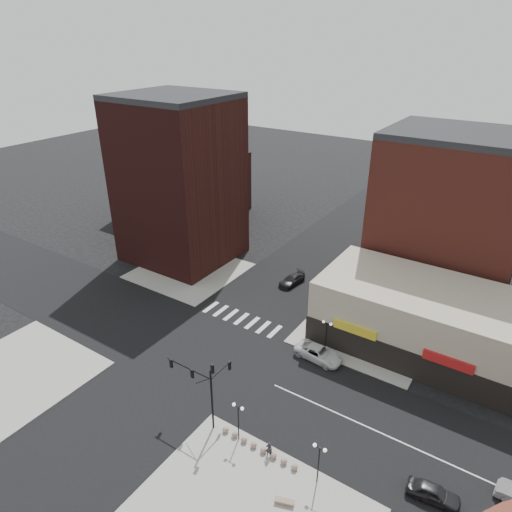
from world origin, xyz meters
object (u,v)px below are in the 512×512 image
Objects in this scene: pedestrian at (269,449)px; stone_bench at (284,502)px; street_lamp_se_b at (319,455)px; dark_sedan_north at (292,280)px; street_lamp_ne at (327,329)px; white_suv at (319,353)px; street_lamp_se_a at (238,413)px; dark_sedan_east at (433,493)px; traffic_signal at (206,382)px.

pedestrian reaches higher than stone_bench.
street_lamp_se_b reaches higher than dark_sedan_north.
street_lamp_ne reaches higher than white_suv.
street_lamp_se_a is 16.03m from street_lamp_ne.
street_lamp_se_b reaches higher than stone_bench.
street_lamp_ne is at bearing -96.08° from pedestrian.
dark_sedan_east is at bearing -34.52° from dark_sedan_north.
stone_bench is (10.49, -3.37, -4.64)m from traffic_signal.
pedestrian is 0.96× the size of stone_bench.
white_suv is at bearing 49.12° from dark_sedan_east.
dark_sedan_north is (-10.11, 27.86, -2.59)m from street_lamp_se_a.
dark_sedan_north is at bearing 102.91° from traffic_signal.
white_suv is at bearing 116.02° from street_lamp_se_b.
pedestrian is at bearing 180.00° from street_lamp_se_b.
street_lamp_ne reaches higher than pedestrian.
traffic_signal is 1.87× the size of street_lamp_se_b.
dark_sedan_east is 13.68m from pedestrian.
dark_sedan_north is (-11.11, 11.86, -2.59)m from street_lamp_ne.
street_lamp_se_a is (3.76, -0.17, -1.67)m from traffic_signal.
street_lamp_ne is at bearing 1.44° from white_suv.
traffic_signal reaches higher than dark_sedan_north.
street_lamp_se_b is 17.46m from street_lamp_ne.
traffic_signal is 11.96m from stone_bench.
street_lamp_se_b is 16.33m from white_suv.
street_lamp_ne is 0.86× the size of dark_sedan_north.
dark_sedan_east reaches higher than stone_bench.
stone_bench is at bearing -25.42° from street_lamp_se_a.
traffic_signal reaches higher than white_suv.
dark_sedan_north is at bearing 99.02° from stone_bench.
stone_bench is at bearing -53.86° from dark_sedan_north.
traffic_signal reaches higher than street_lamp_ne.
stone_bench is (3.45, -3.20, -0.60)m from pedestrian.
stone_bench is at bearing -17.79° from traffic_signal.
dark_sedan_east is at bearing -178.06° from pedestrian.
street_lamp_ne reaches higher than stone_bench.
street_lamp_ne is (1.00, 16.00, 0.00)m from street_lamp_se_a.
dark_sedan_east is (15.42, -12.20, -2.58)m from street_lamp_ne.
traffic_signal is at bearing -69.41° from dark_sedan_north.
street_lamp_se_a is at bearing 96.77° from dark_sedan_east.
dark_sedan_north is 2.93× the size of stone_bench.
street_lamp_se_b is at bearing -0.82° from traffic_signal.
street_lamp_se_a reaches higher than stone_bench.
white_suv reaches higher than stone_bench.
street_lamp_se_b is at bearing 48.86° from stone_bench.
street_lamp_se_b is at bearing -149.51° from white_suv.
street_lamp_se_a is 0.86× the size of dark_sedan_north.
street_lamp_se_a and street_lamp_se_b have the same top height.
street_lamp_se_b reaches higher than white_suv.
street_lamp_se_b is 0.86× the size of dark_sedan_north.
street_lamp_se_b is (11.76, -0.17, -1.67)m from traffic_signal.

